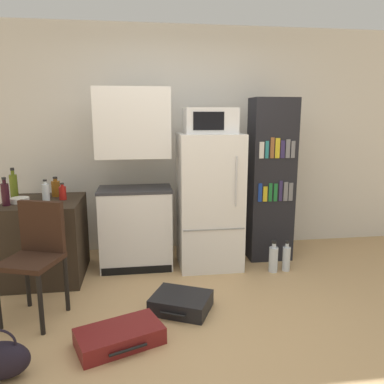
{
  "coord_description": "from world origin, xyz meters",
  "views": [
    {
      "loc": [
        -0.46,
        -2.53,
        1.62
      ],
      "look_at": [
        0.01,
        0.85,
        0.92
      ],
      "focal_mm": 35.0,
      "sensor_mm": 36.0,
      "label": 1
    }
  ],
  "objects_px": {
    "bottle_amber_beer": "(56,188)",
    "side_table": "(46,239)",
    "bookshelf": "(271,180)",
    "handbag": "(0,360)",
    "suitcase_large_flat": "(181,303)",
    "water_bottle_middle": "(273,259)",
    "bottle_wine_dark": "(5,194)",
    "bottle_ketchup_red": "(63,193)",
    "bottle_clear_short": "(46,192)",
    "kitchen_hutch": "(135,187)",
    "chair": "(37,249)",
    "refrigerator": "(209,201)",
    "bottle_olive_oil": "(14,186)",
    "microwave": "(210,121)",
    "suitcase_small_flat": "(120,336)",
    "bowl": "(20,200)",
    "water_bottle_front": "(286,258)"
  },
  "relations": [
    {
      "from": "refrigerator",
      "to": "bottle_ketchup_red",
      "type": "bearing_deg",
      "value": -177.01
    },
    {
      "from": "microwave",
      "to": "bottle_ketchup_red",
      "type": "relative_size",
      "value": 3.15
    },
    {
      "from": "suitcase_large_flat",
      "to": "water_bottle_middle",
      "type": "xyz_separation_m",
      "value": [
        1.05,
        0.66,
        0.08
      ]
    },
    {
      "from": "bottle_ketchup_red",
      "to": "bowl",
      "type": "relative_size",
      "value": 0.97
    },
    {
      "from": "side_table",
      "to": "handbag",
      "type": "height_order",
      "value": "side_table"
    },
    {
      "from": "kitchen_hutch",
      "to": "chair",
      "type": "relative_size",
      "value": 2.01
    },
    {
      "from": "kitchen_hutch",
      "to": "handbag",
      "type": "xyz_separation_m",
      "value": [
        -0.83,
        -1.69,
        -0.76
      ]
    },
    {
      "from": "suitcase_large_flat",
      "to": "water_bottle_middle",
      "type": "relative_size",
      "value": 1.71
    },
    {
      "from": "bottle_ketchup_red",
      "to": "bookshelf",
      "type": "bearing_deg",
      "value": 5.24
    },
    {
      "from": "bottle_wine_dark",
      "to": "bottle_ketchup_red",
      "type": "height_order",
      "value": "bottle_wine_dark"
    },
    {
      "from": "microwave",
      "to": "chair",
      "type": "relative_size",
      "value": 0.56
    },
    {
      "from": "refrigerator",
      "to": "bottle_wine_dark",
      "type": "distance_m",
      "value": 1.99
    },
    {
      "from": "kitchen_hutch",
      "to": "handbag",
      "type": "distance_m",
      "value": 2.03
    },
    {
      "from": "side_table",
      "to": "bookshelf",
      "type": "height_order",
      "value": "bookshelf"
    },
    {
      "from": "bowl",
      "to": "microwave",
      "type": "bearing_deg",
      "value": 4.68
    },
    {
      "from": "chair",
      "to": "bowl",
      "type": "bearing_deg",
      "value": 133.48
    },
    {
      "from": "handbag",
      "to": "side_table",
      "type": "bearing_deg",
      "value": 92.24
    },
    {
      "from": "bottle_wine_dark",
      "to": "handbag",
      "type": "relative_size",
      "value": 0.74
    },
    {
      "from": "chair",
      "to": "water_bottle_front",
      "type": "xyz_separation_m",
      "value": [
        2.35,
        0.57,
        -0.43
      ]
    },
    {
      "from": "handbag",
      "to": "chair",
      "type": "bearing_deg",
      "value": 85.96
    },
    {
      "from": "refrigerator",
      "to": "bookshelf",
      "type": "height_order",
      "value": "bookshelf"
    },
    {
      "from": "refrigerator",
      "to": "microwave",
      "type": "bearing_deg",
      "value": -108.7
    },
    {
      "from": "kitchen_hutch",
      "to": "chair",
      "type": "height_order",
      "value": "kitchen_hutch"
    },
    {
      "from": "bowl",
      "to": "handbag",
      "type": "relative_size",
      "value": 0.48
    },
    {
      "from": "side_table",
      "to": "kitchen_hutch",
      "type": "distance_m",
      "value": 1.03
    },
    {
      "from": "microwave",
      "to": "handbag",
      "type": "height_order",
      "value": "microwave"
    },
    {
      "from": "refrigerator",
      "to": "bowl",
      "type": "relative_size",
      "value": 8.33
    },
    {
      "from": "refrigerator",
      "to": "suitcase_large_flat",
      "type": "xyz_separation_m",
      "value": [
        -0.41,
        -0.95,
        -0.65
      ]
    },
    {
      "from": "microwave",
      "to": "bottle_olive_oil",
      "type": "bearing_deg",
      "value": 178.99
    },
    {
      "from": "bottle_wine_dark",
      "to": "suitcase_small_flat",
      "type": "height_order",
      "value": "bottle_wine_dark"
    },
    {
      "from": "side_table",
      "to": "bottle_amber_beer",
      "type": "xyz_separation_m",
      "value": [
        0.09,
        0.18,
        0.48
      ]
    },
    {
      "from": "bottle_amber_beer",
      "to": "handbag",
      "type": "relative_size",
      "value": 0.57
    },
    {
      "from": "bottle_amber_beer",
      "to": "water_bottle_front",
      "type": "distance_m",
      "value": 2.51
    },
    {
      "from": "bottle_amber_beer",
      "to": "bowl",
      "type": "height_order",
      "value": "bottle_amber_beer"
    },
    {
      "from": "microwave",
      "to": "water_bottle_front",
      "type": "bearing_deg",
      "value": -20.0
    },
    {
      "from": "bookshelf",
      "to": "handbag",
      "type": "relative_size",
      "value": 5.02
    },
    {
      "from": "kitchen_hutch",
      "to": "bowl",
      "type": "distance_m",
      "value": 1.11
    },
    {
      "from": "refrigerator",
      "to": "chair",
      "type": "bearing_deg",
      "value": -151.46
    },
    {
      "from": "kitchen_hutch",
      "to": "suitcase_large_flat",
      "type": "bearing_deg",
      "value": -69.78
    },
    {
      "from": "microwave",
      "to": "bottle_amber_beer",
      "type": "distance_m",
      "value": 1.73
    },
    {
      "from": "bottle_clear_short",
      "to": "microwave",
      "type": "bearing_deg",
      "value": 3.46
    },
    {
      "from": "side_table",
      "to": "bottle_olive_oil",
      "type": "xyz_separation_m",
      "value": [
        -0.3,
        0.13,
        0.53
      ]
    },
    {
      "from": "handbag",
      "to": "kitchen_hutch",
      "type": "bearing_deg",
      "value": 63.75
    },
    {
      "from": "bottle_clear_short",
      "to": "suitcase_large_flat",
      "type": "height_order",
      "value": "bottle_clear_short"
    },
    {
      "from": "microwave",
      "to": "bottle_wine_dark",
      "type": "height_order",
      "value": "microwave"
    },
    {
      "from": "bottle_wine_dark",
      "to": "bottle_olive_oil",
      "type": "height_order",
      "value": "bottle_olive_oil"
    },
    {
      "from": "bottle_amber_beer",
      "to": "side_table",
      "type": "bearing_deg",
      "value": -116.64
    },
    {
      "from": "refrigerator",
      "to": "water_bottle_middle",
      "type": "xyz_separation_m",
      "value": [
        0.63,
        -0.29,
        -0.57
      ]
    },
    {
      "from": "chair",
      "to": "water_bottle_front",
      "type": "height_order",
      "value": "chair"
    },
    {
      "from": "bowl",
      "to": "suitcase_small_flat",
      "type": "relative_size",
      "value": 0.26
    }
  ]
}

